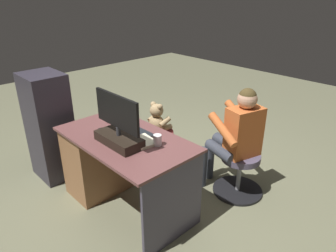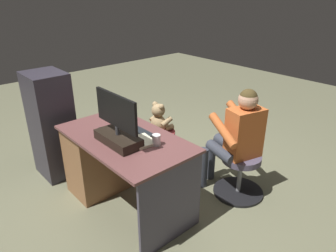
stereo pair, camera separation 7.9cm
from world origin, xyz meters
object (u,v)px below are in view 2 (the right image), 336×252
object	(u,v)px
office_chair_teddy	(159,147)
person	(235,134)
monitor	(118,129)
tv_remote	(108,128)
desk	(107,157)
computer_mouse	(112,119)
cup	(156,140)
visitor_chair	(240,173)
teddy_bear	(159,119)
keyboard	(134,130)

from	to	relation	value
office_chair_teddy	person	xyz separation A→B (m)	(-0.85, -0.23, 0.40)
monitor	person	world-z (taller)	monitor
tv_remote	desk	bearing A→B (deg)	8.66
computer_mouse	cup	bearing A→B (deg)	-179.74
visitor_chair	tv_remote	bearing A→B (deg)	49.38
cup	visitor_chair	xyz separation A→B (m)	(-0.28, -0.82, -0.53)
desk	person	bearing A→B (deg)	-132.00
desk	teddy_bear	size ratio (longest dim) A/B	3.69
office_chair_teddy	person	size ratio (longest dim) A/B	0.44
monitor	computer_mouse	bearing A→B (deg)	-26.16
monitor	person	bearing A→B (deg)	-113.02
desk	tv_remote	size ratio (longest dim) A/B	8.33
cup	teddy_bear	xyz separation A→B (m)	(0.65, -0.59, -0.19)
keyboard	tv_remote	distance (m)	0.25
cup	tv_remote	size ratio (longest dim) A/B	0.61
keyboard	person	bearing A→B (deg)	-124.53
computer_mouse	tv_remote	size ratio (longest dim) A/B	0.64
cup	office_chair_teddy	world-z (taller)	cup
cup	keyboard	bearing A→B (deg)	-3.45
cup	visitor_chair	world-z (taller)	cup
monitor	cup	size ratio (longest dim) A/B	5.77
monitor	keyboard	world-z (taller)	monitor
computer_mouse	visitor_chair	world-z (taller)	computer_mouse
tv_remote	visitor_chair	bearing A→B (deg)	-109.79
tv_remote	office_chair_teddy	distance (m)	0.87
cup	tv_remote	bearing A→B (deg)	13.40
desk	keyboard	distance (m)	0.46
teddy_bear	person	distance (m)	0.88
teddy_bear	person	size ratio (longest dim) A/B	0.31
computer_mouse	visitor_chair	distance (m)	1.35
visitor_chair	person	world-z (taller)	person
tv_remote	cup	bearing A→B (deg)	-145.77
visitor_chair	computer_mouse	bearing A→B (deg)	41.39
cup	person	distance (m)	0.84
keyboard	office_chair_teddy	xyz separation A→B (m)	(0.32, -0.55, -0.49)
office_chair_teddy	visitor_chair	size ratio (longest dim) A/B	0.98
computer_mouse	person	xyz separation A→B (m)	(-0.85, -0.80, -0.11)
keyboard	visitor_chair	distance (m)	1.13
teddy_bear	visitor_chair	world-z (taller)	teddy_bear
keyboard	tv_remote	world-z (taller)	keyboard
teddy_bear	tv_remote	bearing A→B (deg)	99.51
desk	person	distance (m)	1.25
computer_mouse	office_chair_teddy	distance (m)	0.76
desk	office_chair_teddy	world-z (taller)	desk
monitor	teddy_bear	distance (m)	0.94
office_chair_teddy	person	world-z (taller)	person
desk	keyboard	bearing A→B (deg)	-155.36
desk	visitor_chair	bearing A→B (deg)	-134.03
cup	visitor_chair	bearing A→B (deg)	-108.76
tv_remote	office_chair_teddy	xyz separation A→B (m)	(0.12, -0.70, -0.49)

